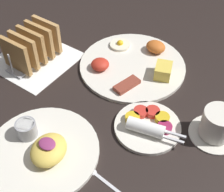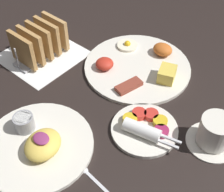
{
  "view_description": "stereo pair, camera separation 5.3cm",
  "coord_description": "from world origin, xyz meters",
  "views": [
    {
      "loc": [
        0.39,
        -0.43,
        0.6
      ],
      "look_at": [
        0.07,
        0.03,
        0.03
      ],
      "focal_mm": 50.0,
      "sensor_mm": 36.0,
      "label": 1
    },
    {
      "loc": [
        0.43,
        -0.39,
        0.6
      ],
      "look_at": [
        0.07,
        0.03,
        0.03
      ],
      "focal_mm": 50.0,
      "sensor_mm": 36.0,
      "label": 2
    }
  ],
  "objects": [
    {
      "name": "plate_condiments",
      "position": [
        0.18,
        0.01,
        0.01
      ],
      "size": [
        0.18,
        0.16,
        0.04
      ],
      "color": "silver",
      "rests_on": "ground_plane"
    },
    {
      "name": "plate_breakfast",
      "position": [
        0.03,
        0.19,
        0.01
      ],
      "size": [
        0.31,
        0.31,
        0.05
      ],
      "color": "silver",
      "rests_on": "ground_plane"
    },
    {
      "name": "teaspoon",
      "position": [
        0.18,
        -0.16,
        0.0
      ],
      "size": [
        0.13,
        0.02,
        0.01
      ],
      "color": "silver",
      "rests_on": "ground_plane"
    },
    {
      "name": "coffee_cup",
      "position": [
        0.32,
        0.09,
        0.04
      ],
      "size": [
        0.12,
        0.12,
        0.08
      ],
      "color": "silver",
      "rests_on": "ground_plane"
    },
    {
      "name": "toast_rack",
      "position": [
        -0.23,
        0.05,
        0.05
      ],
      "size": [
        0.1,
        0.18,
        0.1
      ],
      "color": "#B7B7BC",
      "rests_on": "ground_plane"
    },
    {
      "name": "plate_foreground",
      "position": [
        0.02,
        -0.18,
        0.01
      ],
      "size": [
        0.26,
        0.26,
        0.06
      ],
      "color": "silver",
      "rests_on": "ground_plane"
    },
    {
      "name": "napkin_flat",
      "position": [
        -0.23,
        0.05,
        0.0
      ],
      "size": [
        0.22,
        0.22,
        0.0
      ],
      "color": "white",
      "rests_on": "ground_plane"
    },
    {
      "name": "ground_plane",
      "position": [
        0.0,
        0.0,
        0.0
      ],
      "size": [
        3.0,
        3.0,
        0.0
      ],
      "primitive_type": "plane",
      "color": "black"
    }
  ]
}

